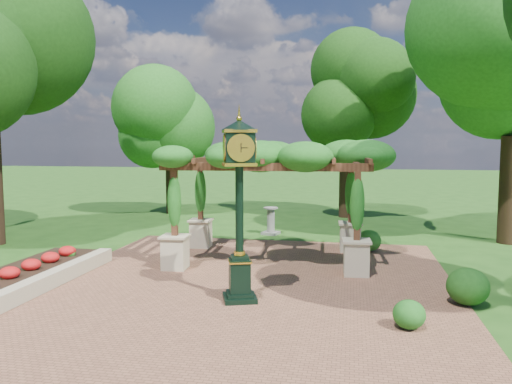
# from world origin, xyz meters

# --- Properties ---
(ground) EXTENTS (120.00, 120.00, 0.00)m
(ground) POSITION_xyz_m (0.00, 0.00, 0.00)
(ground) COLOR #1E4714
(ground) RESTS_ON ground
(brick_plaza) EXTENTS (10.00, 12.00, 0.04)m
(brick_plaza) POSITION_xyz_m (0.00, 1.00, 0.02)
(brick_plaza) COLOR brown
(brick_plaza) RESTS_ON ground
(border_wall) EXTENTS (0.35, 5.00, 0.40)m
(border_wall) POSITION_xyz_m (-4.60, 0.50, 0.20)
(border_wall) COLOR #C6B793
(border_wall) RESTS_ON ground
(flower_bed) EXTENTS (1.50, 5.00, 0.36)m
(flower_bed) POSITION_xyz_m (-5.50, 0.50, 0.18)
(flower_bed) COLOR red
(flower_bed) RESTS_ON ground
(pedestal_clock) EXTENTS (1.01, 1.01, 4.02)m
(pedestal_clock) POSITION_xyz_m (0.11, 0.06, 2.41)
(pedestal_clock) COLOR black
(pedestal_clock) RESTS_ON brick_plaza
(pergola) EXTENTS (5.88, 3.89, 3.57)m
(pergola) POSITION_xyz_m (0.10, 4.06, 2.93)
(pergola) COLOR beige
(pergola) RESTS_ON brick_plaza
(sundial) EXTENTS (0.71, 0.71, 1.05)m
(sundial) POSITION_xyz_m (-0.55, 8.33, 0.46)
(sundial) COLOR gray
(sundial) RESTS_ON ground
(shrub_front) EXTENTS (0.66, 0.66, 0.54)m
(shrub_front) POSITION_xyz_m (3.57, -0.99, 0.31)
(shrub_front) COLOR #1C5919
(shrub_front) RESTS_ON brick_plaza
(shrub_mid) EXTENTS (1.01, 1.01, 0.80)m
(shrub_mid) POSITION_xyz_m (4.95, 0.69, 0.44)
(shrub_mid) COLOR #1B4914
(shrub_mid) RESTS_ON brick_plaza
(shrub_back) EXTENTS (0.88, 0.88, 0.68)m
(shrub_back) POSITION_xyz_m (3.06, 5.77, 0.38)
(shrub_back) COLOR #235919
(shrub_back) RESTS_ON brick_plaza
(tree_west_far) EXTENTS (3.72, 3.72, 6.46)m
(tree_west_far) POSITION_xyz_m (-6.37, 13.26, 4.43)
(tree_west_far) COLOR black
(tree_west_far) RESTS_ON ground
(tree_north) EXTENTS (4.01, 4.01, 8.27)m
(tree_north) POSITION_xyz_m (2.24, 13.56, 5.66)
(tree_north) COLOR #362315
(tree_north) RESTS_ON ground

